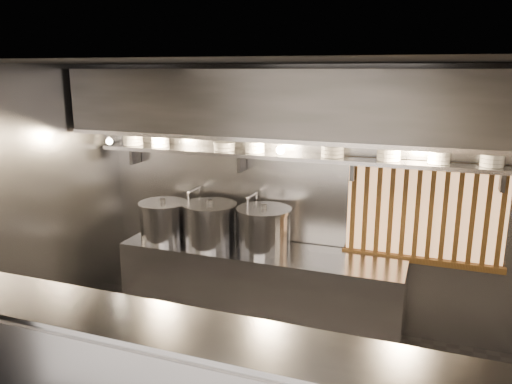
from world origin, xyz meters
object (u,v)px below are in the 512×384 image
Objects in this scene: heat_lamp at (108,136)px; stock_pot_left at (210,224)px; stock_pot_mid at (163,220)px; stock_pot_right at (264,229)px; pendant_bulb at (281,150)px.

heat_lamp is 0.46× the size of stock_pot_left.
stock_pot_left is 0.57m from stock_pot_mid.
heat_lamp is 1.91m from stock_pot_right.
stock_pot_left is (1.04, 0.26, -0.94)m from heat_lamp.
pendant_bulb is (1.80, 0.35, -0.11)m from heat_lamp.
stock_pot_right is (1.16, 0.06, 0.01)m from stock_pot_mid.
pendant_bulb is at bearing 6.95° from stock_pot_left.
heat_lamp reaches higher than pendant_bulb.
pendant_bulb is 0.25× the size of stock_pot_left.
pendant_bulb reaches higher than stock_pot_right.
stock_pot_left is at bearing 13.87° from heat_lamp.
stock_pot_mid is at bearing -175.72° from pendant_bulb.
stock_pot_mid is (-1.33, -0.10, -0.85)m from pendant_bulb.
pendant_bulb is at bearing 11.00° from heat_lamp.
stock_pot_right reaches higher than stock_pot_mid.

